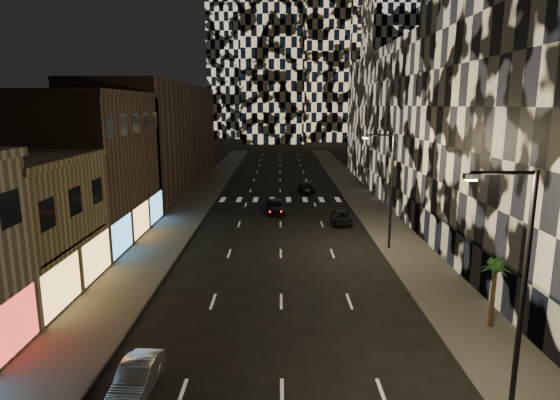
{
  "coord_description": "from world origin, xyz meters",
  "views": [
    {
      "loc": [
        -0.1,
        -5.65,
        11.31
      ],
      "look_at": [
        -0.07,
        20.34,
        6.0
      ],
      "focal_mm": 30.0,
      "sensor_mm": 36.0,
      "label": 1
    }
  ],
  "objects_px": {
    "car_dark_midlane": "(276,206)",
    "car_dark_rightlane": "(342,218)",
    "streetlight_far": "(389,183)",
    "car_dark_oncoming": "(307,186)",
    "streetlight_near": "(518,276)",
    "car_silver_parked": "(137,378)",
    "palm_tree": "(495,271)"
  },
  "relations": [
    {
      "from": "car_dark_midlane",
      "to": "car_dark_rightlane",
      "type": "distance_m",
      "value": 7.79
    },
    {
      "from": "streetlight_far",
      "to": "car_dark_oncoming",
      "type": "height_order",
      "value": "streetlight_far"
    },
    {
      "from": "streetlight_near",
      "to": "car_silver_parked",
      "type": "bearing_deg",
      "value": 175.22
    },
    {
      "from": "car_dark_rightlane",
      "to": "streetlight_far",
      "type": "bearing_deg",
      "value": -69.94
    },
    {
      "from": "streetlight_far",
      "to": "car_dark_midlane",
      "type": "xyz_separation_m",
      "value": [
        -8.85,
        12.72,
        -4.58
      ]
    },
    {
      "from": "streetlight_far",
      "to": "car_silver_parked",
      "type": "relative_size",
      "value": 2.4
    },
    {
      "from": "streetlight_near",
      "to": "car_silver_parked",
      "type": "xyz_separation_m",
      "value": [
        -14.15,
        1.18,
        -4.73
      ]
    },
    {
      "from": "car_dark_midlane",
      "to": "car_silver_parked",
      "type": "bearing_deg",
      "value": -105.85
    },
    {
      "from": "car_dark_midlane",
      "to": "car_dark_rightlane",
      "type": "relative_size",
      "value": 1.07
    },
    {
      "from": "car_dark_midlane",
      "to": "car_dark_oncoming",
      "type": "bearing_deg",
      "value": 66.23
    },
    {
      "from": "car_silver_parked",
      "to": "streetlight_near",
      "type": "bearing_deg",
      "value": -2.99
    },
    {
      "from": "streetlight_near",
      "to": "palm_tree",
      "type": "bearing_deg",
      "value": 70.21
    },
    {
      "from": "car_silver_parked",
      "to": "car_dark_midlane",
      "type": "bearing_deg",
      "value": 82.25
    },
    {
      "from": "car_dark_midlane",
      "to": "car_dark_rightlane",
      "type": "height_order",
      "value": "car_dark_midlane"
    },
    {
      "from": "streetlight_near",
      "to": "streetlight_far",
      "type": "relative_size",
      "value": 1.0
    },
    {
      "from": "streetlight_near",
      "to": "car_dark_oncoming",
      "type": "bearing_deg",
      "value": 96.1
    },
    {
      "from": "car_silver_parked",
      "to": "palm_tree",
      "type": "bearing_deg",
      "value": 19.88
    },
    {
      "from": "streetlight_near",
      "to": "car_silver_parked",
      "type": "relative_size",
      "value": 2.4
    },
    {
      "from": "streetlight_near",
      "to": "car_dark_rightlane",
      "type": "relative_size",
      "value": 2.14
    },
    {
      "from": "car_dark_rightlane",
      "to": "streetlight_near",
      "type": "bearing_deg",
      "value": -81.28
    },
    {
      "from": "car_dark_rightlane",
      "to": "car_silver_parked",
      "type": "bearing_deg",
      "value": -109.55
    },
    {
      "from": "streetlight_near",
      "to": "car_dark_rightlane",
      "type": "height_order",
      "value": "streetlight_near"
    },
    {
      "from": "streetlight_near",
      "to": "car_dark_oncoming",
      "type": "distance_m",
      "value": 45.93
    },
    {
      "from": "streetlight_far",
      "to": "palm_tree",
      "type": "xyz_separation_m",
      "value": [
        2.37,
        -13.42,
        -2.23
      ]
    },
    {
      "from": "car_dark_rightlane",
      "to": "palm_tree",
      "type": "relative_size",
      "value": 1.17
    },
    {
      "from": "streetlight_far",
      "to": "car_dark_rightlane",
      "type": "relative_size",
      "value": 2.14
    },
    {
      "from": "car_dark_oncoming",
      "to": "car_silver_parked",
      "type": "bearing_deg",
      "value": 76.41
    },
    {
      "from": "streetlight_near",
      "to": "car_dark_rightlane",
      "type": "bearing_deg",
      "value": 94.9
    },
    {
      "from": "car_dark_midlane",
      "to": "car_dark_oncoming",
      "type": "height_order",
      "value": "car_dark_midlane"
    },
    {
      "from": "streetlight_near",
      "to": "streetlight_far",
      "type": "xyz_separation_m",
      "value": [
        0.0,
        20.0,
        0.0
      ]
    },
    {
      "from": "streetlight_near",
      "to": "car_dark_midlane",
      "type": "xyz_separation_m",
      "value": [
        -8.85,
        32.72,
        -4.58
      ]
    },
    {
      "from": "streetlight_far",
      "to": "car_dark_rightlane",
      "type": "height_order",
      "value": "streetlight_far"
    }
  ]
}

